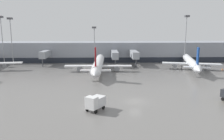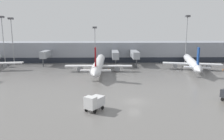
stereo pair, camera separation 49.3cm
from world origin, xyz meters
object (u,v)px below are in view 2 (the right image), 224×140
Objects in this scene: apron_light_mast_6 at (187,27)px; apron_light_mast_7 at (95,34)px; parked_jet_1 at (99,64)px; apron_light_mast_0 at (11,28)px; traffic_cone_0 at (223,69)px; traffic_cone_2 at (109,69)px; parked_jet_2 at (192,62)px; service_truck_1 at (94,102)px; apron_light_mast_1 at (2,27)px.

apron_light_mast_7 is at bearing 176.35° from apron_light_mast_6.
apron_light_mast_0 reaches higher than parked_jet_1.
traffic_cone_2 is at bearing 178.18° from traffic_cone_0.
apron_light_mast_6 is (2.19, 13.16, 13.32)m from parked_jet_2.
apron_light_mast_6 reaches higher than apron_light_mast_7.
parked_jet_1 is at bearing -145.59° from service_truck_1.
traffic_cone_0 is at bearing -10.18° from apron_light_mast_0.
traffic_cone_2 is (-42.56, 1.36, 0.01)m from traffic_cone_0.
traffic_cone_0 is at bearing -56.65° from apron_light_mast_6.
apron_light_mast_6 reaches higher than traffic_cone_2.
service_truck_1 is 0.28× the size of apron_light_mast_7.
traffic_cone_0 is 23.16m from apron_light_mast_6.
apron_light_mast_0 reaches higher than parked_jet_2.
apron_light_mast_1 is at bearing -176.46° from apron_light_mast_7.
apron_light_mast_1 reaches higher than parked_jet_2.
traffic_cone_2 is at bearing -158.92° from apron_light_mast_6.
parked_jet_1 is 1.97× the size of apron_light_mast_1.
apron_light_mast_0 is 3.60m from apron_light_mast_1.
service_truck_1 is 0.22× the size of apron_light_mast_1.
apron_light_mast_0 is 0.95× the size of apron_light_mast_6.
parked_jet_1 reaches higher than parked_jet_2.
traffic_cone_2 is at bearing -16.40° from apron_light_mast_1.
apron_light_mast_1 is at bearing 163.60° from traffic_cone_2.
apron_light_mast_1 is at bearing 70.03° from parked_jet_1.
parked_jet_2 reaches higher than traffic_cone_0.
parked_jet_2 is at bearing 174.99° from traffic_cone_0.
apron_light_mast_1 reaches higher than parked_jet_1.
service_truck_1 is 6.36× the size of traffic_cone_0.
parked_jet_1 is 2.49× the size of apron_light_mast_7.
traffic_cone_0 is at bearing -86.59° from parked_jet_1.
apron_light_mast_0 is at bearing 92.75° from parked_jet_2.
apron_light_mast_6 reaches higher than apron_light_mast_1.
parked_jet_1 is at bearing -156.88° from apron_light_mast_6.
traffic_cone_0 is at bearing -19.01° from apron_light_mast_7.
parked_jet_2 is at bearing -0.64° from traffic_cone_2.
parked_jet_1 is 34.76m from parked_jet_2.
traffic_cone_0 is 85.68m from apron_light_mast_0.
parked_jet_1 is 9.00× the size of service_truck_1.
service_truck_1 is 69.26m from apron_light_mast_1.
apron_light_mast_1 reaches higher than traffic_cone_2.
traffic_cone_2 is at bearing -18.51° from apron_light_mast_0.
traffic_cone_2 is at bearing -69.29° from apron_light_mast_7.
traffic_cone_2 is (3.04, 41.11, -1.30)m from service_truck_1.
apron_light_mast_1 reaches higher than apron_light_mast_7.
parked_jet_2 is at bearing -10.99° from apron_light_mast_0.
traffic_cone_2 is 45.24m from apron_light_mast_0.
apron_light_mast_0 is at bearing 161.49° from traffic_cone_2.
traffic_cone_2 is 48.38m from apron_light_mast_1.
apron_light_mast_1 is (-86.53, 14.30, 15.49)m from traffic_cone_0.
traffic_cone_2 is (-31.05, 0.35, -2.44)m from parked_jet_2.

